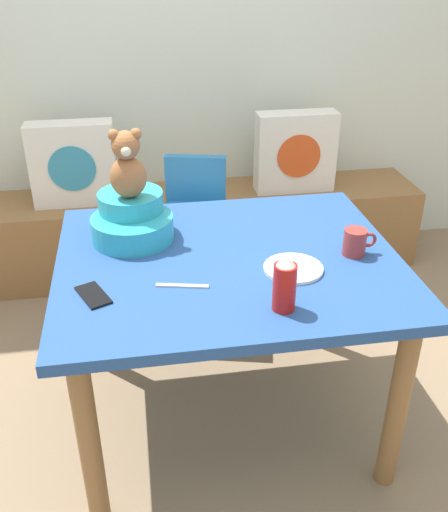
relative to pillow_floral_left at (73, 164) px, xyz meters
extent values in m
plane|color=#8C7256|center=(0.62, -1.23, -0.68)|extent=(8.00, 8.00, 0.00)
cube|color=silver|center=(0.62, 0.29, 0.62)|extent=(4.40, 0.10, 2.60)
cube|color=olive|center=(0.62, 0.02, -0.45)|extent=(2.60, 0.44, 0.46)
cube|color=white|center=(0.00, 0.00, 0.00)|extent=(0.44, 0.14, 0.44)
cylinder|color=teal|center=(0.00, -0.07, 0.00)|extent=(0.24, 0.01, 0.24)
cube|color=white|center=(1.20, 0.00, 0.00)|extent=(0.44, 0.14, 0.44)
cylinder|color=#D84C1E|center=(1.20, -0.07, 0.00)|extent=(0.24, 0.01, 0.24)
cube|color=#264C8C|center=(0.62, -1.23, 0.04)|extent=(1.19, 0.99, 0.04)
cylinder|color=olive|center=(0.11, -1.63, -0.33)|extent=(0.07, 0.07, 0.70)
cylinder|color=olive|center=(1.12, -1.63, -0.33)|extent=(0.07, 0.07, 0.70)
cylinder|color=olive|center=(0.11, -0.82, -0.33)|extent=(0.07, 0.07, 0.70)
cylinder|color=olive|center=(1.12, -0.82, -0.33)|extent=(0.07, 0.07, 0.70)
cylinder|color=#2672B2|center=(0.58, -0.43, -0.17)|extent=(0.34, 0.34, 0.10)
cube|color=#2672B2|center=(0.61, -0.29, -0.01)|extent=(0.30, 0.12, 0.24)
cube|color=white|center=(0.54, -0.60, -0.10)|extent=(0.34, 0.26, 0.02)
cylinder|color=silver|center=(0.44, -0.57, -0.45)|extent=(0.03, 0.03, 0.46)
cylinder|color=silver|center=(0.72, -0.57, -0.45)|extent=(0.03, 0.03, 0.46)
cylinder|color=silver|center=(0.44, -0.29, -0.45)|extent=(0.03, 0.03, 0.46)
cylinder|color=silver|center=(0.72, -0.29, -0.45)|extent=(0.03, 0.03, 0.46)
cylinder|color=#2CA5BC|center=(0.29, -1.03, 0.10)|extent=(0.30, 0.30, 0.09)
cylinder|color=#2CA5BC|center=(0.29, -0.97, 0.18)|extent=(0.24, 0.24, 0.07)
ellipsoid|color=#A3643A|center=(0.29, -1.01, 0.29)|extent=(0.13, 0.11, 0.15)
sphere|color=#A3643A|center=(0.29, -1.01, 0.41)|extent=(0.10, 0.10, 0.10)
sphere|color=beige|center=(0.29, -1.05, 0.40)|extent=(0.04, 0.04, 0.04)
sphere|color=#A3643A|center=(0.26, -1.01, 0.45)|extent=(0.04, 0.04, 0.04)
sphere|color=#A3643A|center=(0.33, -1.01, 0.45)|extent=(0.04, 0.04, 0.04)
cylinder|color=red|center=(0.73, -1.56, 0.13)|extent=(0.07, 0.07, 0.15)
cone|color=white|center=(0.73, -1.56, 0.23)|extent=(0.06, 0.06, 0.03)
cylinder|color=#9E332D|center=(1.05, -1.27, 0.11)|extent=(0.08, 0.08, 0.09)
torus|color=#9E332D|center=(1.11, -1.27, 0.11)|extent=(0.06, 0.01, 0.06)
cylinder|color=white|center=(0.82, -1.35, 0.07)|extent=(0.20, 0.20, 0.01)
cube|color=black|center=(0.16, -1.40, 0.06)|extent=(0.12, 0.16, 0.01)
cube|color=silver|center=(0.44, -1.39, 0.06)|extent=(0.17, 0.05, 0.01)
camera|label=1|loc=(0.32, -2.94, 1.03)|focal=40.12mm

